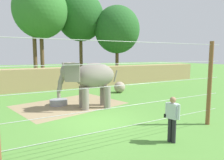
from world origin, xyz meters
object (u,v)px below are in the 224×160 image
water_tub (59,102)px  enrichment_ball (120,87)px  elephant (90,78)px  zookeeper (172,117)px

water_tub → enrichment_ball: bearing=17.8°
elephant → enrichment_ball: size_ratio=4.01×
elephant → enrichment_ball: (4.13, 3.40, -1.35)m
elephant → water_tub: size_ratio=3.33×
water_tub → elephant: bearing=-47.6°
zookeeper → elephant: bearing=95.8°
enrichment_ball → water_tub: bearing=-162.2°
elephant → zookeeper: 6.05m
elephant → water_tub: bearing=132.4°
enrichment_ball → water_tub: (-5.59, -1.80, -0.28)m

